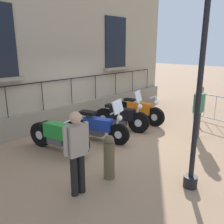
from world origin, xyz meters
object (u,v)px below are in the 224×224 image
pedestrian_standing (198,109)px  lamppost (206,20)px  crowd_barrier (221,110)px  motorcycle_blue (98,126)px  motorcycle_green (58,135)px  motorcycle_black (121,117)px  motorcycle_orange (139,111)px  bollard (109,157)px  pedestrian_walking (77,149)px

pedestrian_standing → lamppost: bearing=-67.9°
crowd_barrier → motorcycle_blue: bearing=-117.6°
motorcycle_green → pedestrian_standing: size_ratio=1.21×
motorcycle_black → motorcycle_orange: 1.11m
motorcycle_black → bollard: (1.82, -2.51, 0.04)m
crowd_barrier → bollard: bearing=-94.5°
motorcycle_blue → pedestrian_walking: pedestrian_walking is taller
lamppost → crowd_barrier: 5.35m
lamppost → bollard: lamppost is taller
pedestrian_standing → pedestrian_walking: (-0.37, -4.45, 0.01)m
motorcycle_black → motorcycle_orange: bearing=95.5°
bollard → pedestrian_walking: bearing=-92.8°
lamppost → crowd_barrier: lamppost is taller
motorcycle_orange → lamppost: size_ratio=0.42×
motorcycle_black → motorcycle_green: bearing=-93.7°
motorcycle_orange → motorcycle_black: bearing=-84.5°
pedestrian_walking → motorcycle_blue: bearing=128.1°
motorcycle_blue → pedestrian_walking: (1.68, -2.14, 0.48)m
motorcycle_orange → pedestrian_walking: 4.85m
crowd_barrier → bollard: size_ratio=2.25×
motorcycle_black → pedestrian_standing: 2.46m
motorcycle_orange → bollard: bearing=-62.0°
pedestrian_walking → motorcycle_black: bearing=118.0°
pedestrian_walking → bollard: bearing=87.2°
pedestrian_walking → crowd_barrier: bearing=85.7°
motorcycle_blue → motorcycle_black: bearing=94.6°
crowd_barrier → bollard: crowd_barrier is taller
lamppost → pedestrian_standing: (-1.12, 2.75, -2.27)m
motorcycle_orange → bollard: (1.92, -3.62, 0.04)m
motorcycle_blue → bollard: 2.17m
motorcycle_green → bollard: motorcycle_green is taller
motorcycle_green → pedestrian_walking: bearing=-25.3°
motorcycle_black → lamppost: lamppost is taller
pedestrian_walking → motorcycle_orange: bearing=113.0°
bollard → motorcycle_orange: bearing=118.0°
motorcycle_blue → bollard: size_ratio=2.07×
bollard → pedestrian_standing: size_ratio=0.60×
motorcycle_green → pedestrian_standing: 4.25m
bollard → motorcycle_blue: bearing=142.6°
motorcycle_green → crowd_barrier: (2.40, 5.33, 0.11)m
motorcycle_green → motorcycle_blue: motorcycle_blue is taller
crowd_barrier → pedestrian_standing: size_ratio=1.35×
motorcycle_green → bollard: size_ratio=2.01×
motorcycle_orange → lamppost: 5.14m
motorcycle_green → pedestrian_walking: (1.93, -0.91, 0.48)m
motorcycle_black → motorcycle_blue: bearing=-85.4°
motorcycle_green → lamppost: lamppost is taller
motorcycle_green → pedestrian_standing: (2.31, 3.53, 0.47)m
lamppost → motorcycle_orange: bearing=140.9°
motorcycle_orange → pedestrian_walking: (1.88, -4.44, 0.49)m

